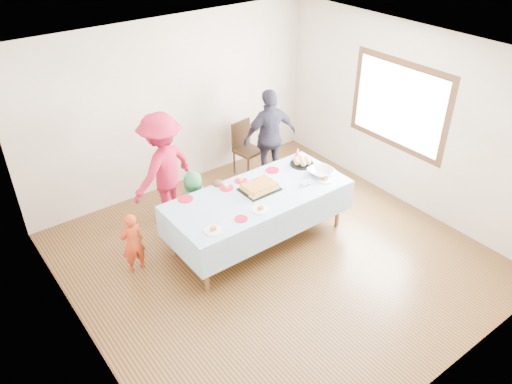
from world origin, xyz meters
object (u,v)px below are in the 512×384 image
Objects in this scene: dining_chair at (245,145)px; adult_left at (163,169)px; party_table at (259,197)px; birthday_cake at (260,187)px.

dining_chair is 0.55× the size of adult_left.
adult_left reaches higher than party_table.
adult_left is at bearing 120.49° from party_table.
party_table is at bearing -128.22° from dining_chair.
adult_left is at bearing 123.83° from birthday_cake.
birthday_cake is 0.30× the size of adult_left.
birthday_cake is 0.54× the size of dining_chair.
dining_chair reaches higher than birthday_cake.
adult_left is at bearing -174.47° from dining_chair.
birthday_cake is 1.45m from adult_left.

